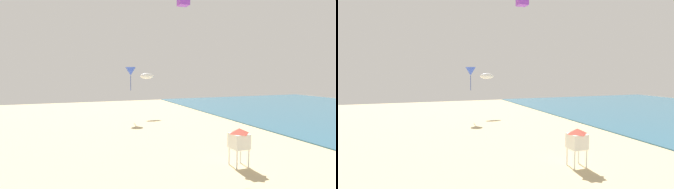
# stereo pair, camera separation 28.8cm
# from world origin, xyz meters

# --- Properties ---
(lifeguard_stand) EXTENTS (1.10, 1.10, 2.55)m
(lifeguard_stand) POSITION_xyz_m (9.65, 16.10, 1.84)
(lifeguard_stand) COLOR white
(lifeguard_stand) RESTS_ON ground
(kite_blue_delta) EXTENTS (1.38, 1.38, 3.14)m
(kite_blue_delta) POSITION_xyz_m (6.92, 37.08, 6.37)
(kite_blue_delta) COLOR blue
(kite_white_parafoil) EXTENTS (2.06, 0.57, 0.80)m
(kite_white_parafoil) POSITION_xyz_m (9.86, 39.57, 5.70)
(kite_white_parafoil) COLOR white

